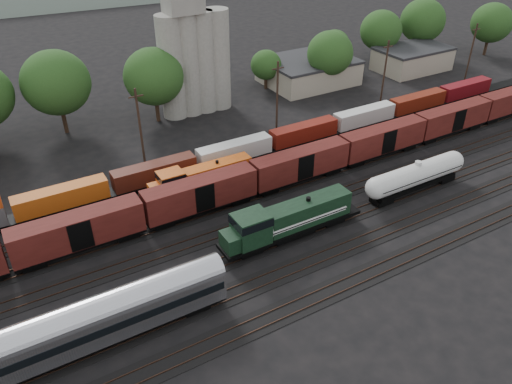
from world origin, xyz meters
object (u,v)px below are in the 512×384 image
passenger_coach (97,320)px  grain_silo (193,52)px  orange_locomotive (199,177)px  tank_car_a (295,219)px  green_locomotive (285,221)px

passenger_coach → grain_silo: 55.90m
passenger_coach → orange_locomotive: bearing=46.0°
tank_car_a → orange_locomotive: size_ratio=0.97×
tank_car_a → green_locomotive: bearing=180.0°
tank_car_a → grain_silo: (5.77, 41.00, 8.75)m
tank_car_a → passenger_coach: 25.52m
tank_car_a → passenger_coach: (-25.00, -5.00, 0.93)m
orange_locomotive → grain_silo: size_ratio=0.57×
orange_locomotive → grain_silo: 29.78m
green_locomotive → orange_locomotive: (-4.24, 15.00, -0.46)m
green_locomotive → tank_car_a: (1.45, 0.00, -0.32)m
green_locomotive → orange_locomotive: green_locomotive is taller
tank_car_a → orange_locomotive: bearing=110.8°
passenger_coach → grain_silo: bearing=56.2°
tank_car_a → orange_locomotive: tank_car_a is taller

